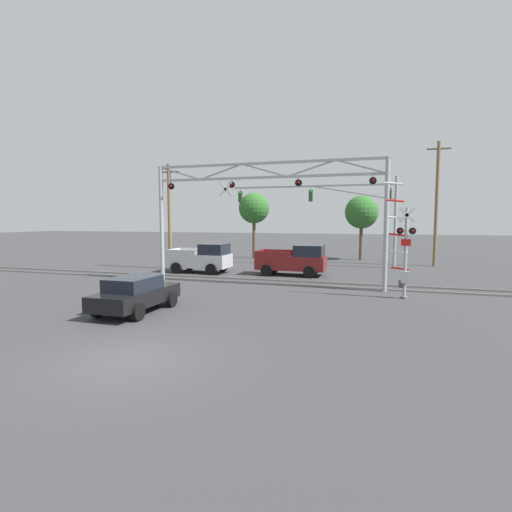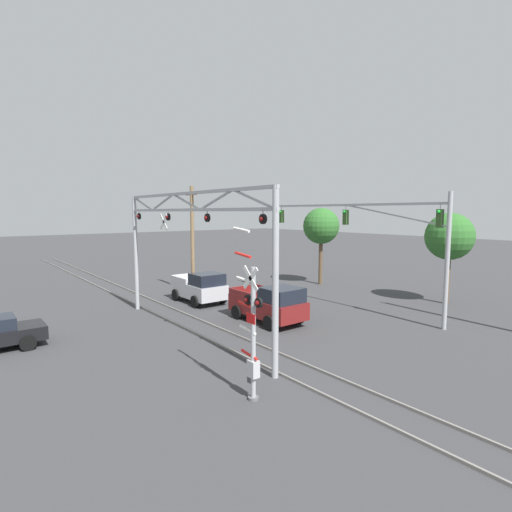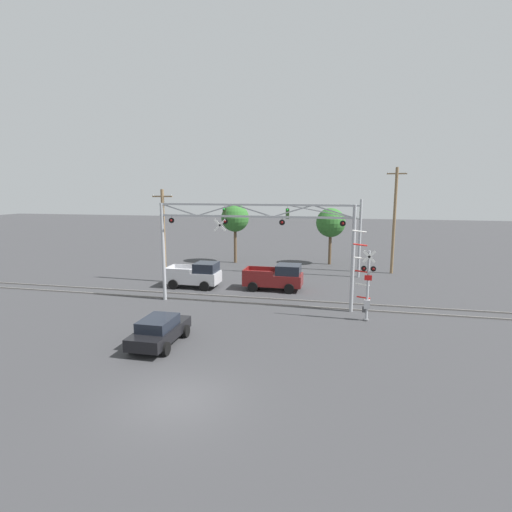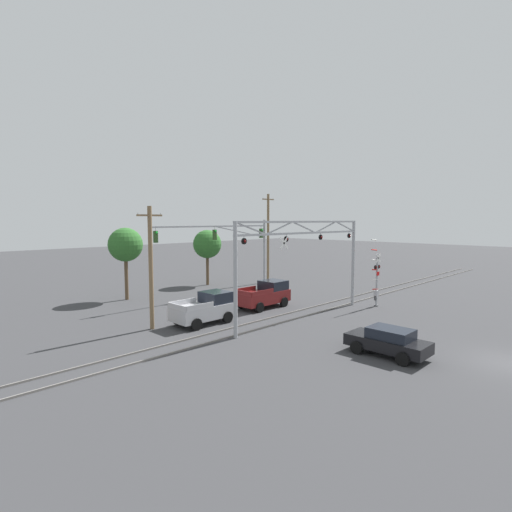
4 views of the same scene
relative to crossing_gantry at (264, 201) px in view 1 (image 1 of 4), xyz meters
name	(u,v)px [view 1 (image 1 of 4)]	position (x,y,z in m)	size (l,w,h in m)	color
ground_plane	(129,361)	(0.01, -13.08, -4.88)	(200.00, 200.00, 0.00)	#38383A
rail_track_near	(265,284)	(0.01, 0.28, -4.83)	(80.00, 0.08, 0.10)	gray
rail_track_far	(272,280)	(0.01, 1.72, -4.83)	(80.00, 0.08, 0.10)	gray
crossing_gantry	(264,201)	(0.00, 0.00, 0.00)	(13.60, 0.28, 7.08)	#9EA0A5
crossing_signal_mast	(404,254)	(7.53, -1.72, -2.71)	(1.49, 0.35, 5.63)	#9EA0A5
traffic_signal_span	(348,204)	(3.84, 10.98, 0.18)	(13.46, 0.39, 7.16)	#9EA0A5
pickup_truck_lead	(295,260)	(0.85, 4.64, -3.84)	(4.68, 2.32, 2.11)	maroon
pickup_truck_following	(203,258)	(-5.78, 4.05, -3.84)	(4.34, 2.32, 2.11)	#B7B7BC
sedan_waiting	(136,294)	(-3.16, -8.06, -4.11)	(2.06, 4.24, 1.49)	black
utility_pole_left	(170,215)	(-9.16, 5.39, -0.72)	(1.80, 0.28, 8.04)	brown
utility_pole_right	(437,203)	(10.68, 13.41, 0.30)	(1.80, 0.28, 10.07)	brown
background_tree_beyond_span	(254,208)	(-5.59, 15.64, 0.03)	(3.02, 3.02, 6.47)	brown
background_tree_far_left_verge	(362,212)	(4.64, 16.90, -0.40)	(3.11, 3.11, 6.07)	brown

